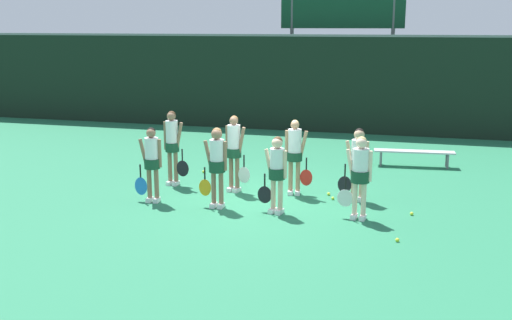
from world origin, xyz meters
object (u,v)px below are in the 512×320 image
tennis_ball_2 (412,214)px  tennis_ball_3 (333,198)px  player_3 (360,171)px  bench_courtside (414,153)px  scoreboard (342,15)px  tennis_ball_0 (350,184)px  player_0 (152,159)px  player_1 (217,161)px  tennis_ball_5 (204,172)px  player_7 (358,158)px  player_5 (234,148)px  tennis_ball_1 (329,194)px  player_2 (277,169)px  player_4 (172,142)px  tennis_ball_4 (397,240)px  player_6 (295,151)px

tennis_ball_2 → tennis_ball_3: bearing=158.1°
player_3 → tennis_ball_3: player_3 is taller
bench_courtside → tennis_ball_3: 4.13m
scoreboard → tennis_ball_3: size_ratio=79.08×
player_3 → tennis_ball_0: size_ratio=24.59×
player_0 → player_1: size_ratio=0.96×
tennis_ball_2 → bench_courtside: bearing=90.5°
tennis_ball_5 → tennis_ball_0: bearing=-2.9°
player_7 → tennis_ball_0: (-0.28, 1.27, -0.92)m
player_5 → tennis_ball_1: (2.17, 0.23, -1.00)m
tennis_ball_0 → tennis_ball_1: bearing=-109.5°
player_1 → player_2: size_ratio=1.07×
player_4 → player_5: (1.60, -0.17, -0.02)m
tennis_ball_4 → player_5: bearing=147.6°
player_3 → tennis_ball_4: size_ratio=23.60×
player_5 → tennis_ball_5: 2.21m
player_0 → player_5: 1.95m
player_1 → player_0: bearing=179.0°
scoreboard → player_6: 9.89m
player_2 → tennis_ball_0: size_ratio=23.53×
player_2 → tennis_ball_5: player_2 is taller
scoreboard → tennis_ball_0: (1.40, -8.24, -4.08)m
player_7 → tennis_ball_1: bearing=161.0°
player_0 → tennis_ball_5: size_ratio=23.93×
player_2 → player_5: (-1.32, 1.34, 0.10)m
player_5 → tennis_ball_0: player_5 is taller
tennis_ball_4 → player_0: bearing=167.7°
scoreboard → tennis_ball_2: size_ratio=73.77×
tennis_ball_2 → player_4: bearing=170.5°
player_6 → player_7: 1.43m
tennis_ball_3 → player_0: bearing=-162.7°
bench_courtside → player_6: player_6 is taller
tennis_ball_1 → player_1: bearing=-144.9°
tennis_ball_2 → tennis_ball_4: bearing=-97.6°
player_0 → tennis_ball_4: 5.48m
scoreboard → tennis_ball_4: (2.66, -11.93, -4.08)m
player_1 → scoreboard: bearing=84.0°
bench_courtside → tennis_ball_0: (-1.44, -2.41, -0.35)m
player_0 → tennis_ball_3: player_0 is taller
player_5 → tennis_ball_5: bearing=142.8°
player_6 → tennis_ball_1: size_ratio=24.09×
player_0 → tennis_ball_0: (4.02, 2.54, -0.92)m
tennis_ball_2 → scoreboard: bearing=105.6°
scoreboard → tennis_ball_3: (1.17, -9.60, -4.08)m
tennis_ball_4 → tennis_ball_1: bearing=121.7°
player_2 → player_4: (-2.92, 1.51, 0.11)m
player_5 → player_7: size_ratio=1.10×
tennis_ball_0 → tennis_ball_2: tennis_ball_2 is taller
player_3 → tennis_ball_0: bearing=107.1°
player_5 → tennis_ball_3: (2.31, -0.09, -1.00)m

